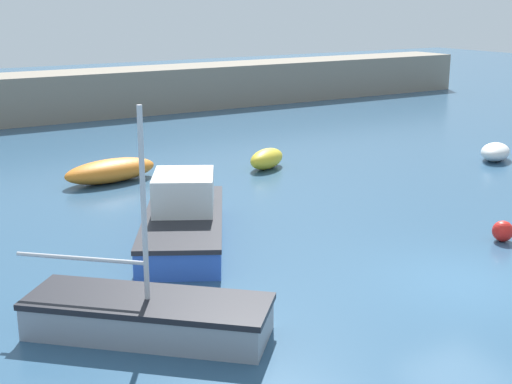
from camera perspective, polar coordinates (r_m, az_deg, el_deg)
ground_plane at (r=17.40m, az=16.63°, el=-7.31°), size 120.00×120.00×0.20m
harbor_breakwater at (r=40.93m, az=-14.04°, el=7.57°), size 53.91×3.53×2.49m
motorboat_with_cabin at (r=19.38m, az=-5.81°, el=-2.09°), size 4.63×6.07×1.80m
rowboat_blue_near at (r=26.08m, az=-11.55°, el=1.69°), size 3.68×1.90×0.82m
sailboat_twin_hulled at (r=14.26m, az=-8.63°, el=-9.74°), size 4.59×4.44×4.53m
fishing_dinghy_green at (r=27.61m, az=0.86°, el=2.68°), size 2.22×1.84×0.76m
dinghy_near_pier at (r=30.62m, az=18.60°, el=3.07°), size 2.27×2.00×0.70m
mooring_buoy_red at (r=20.45m, az=19.14°, el=-2.97°), size 0.57×0.57×0.57m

